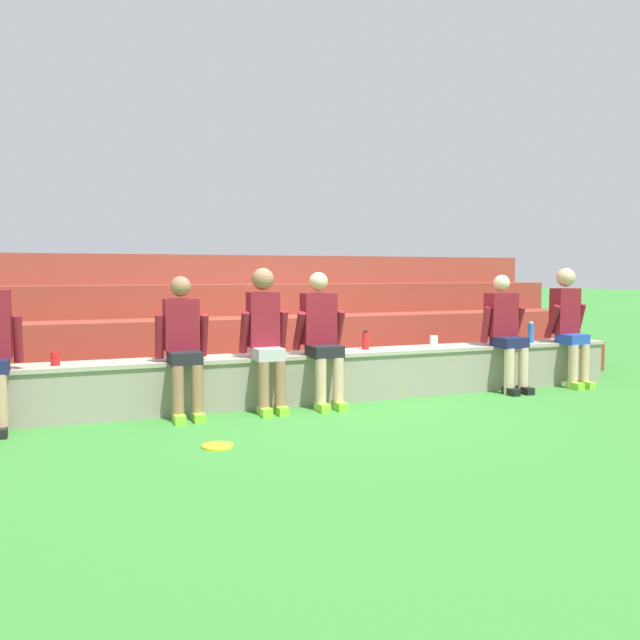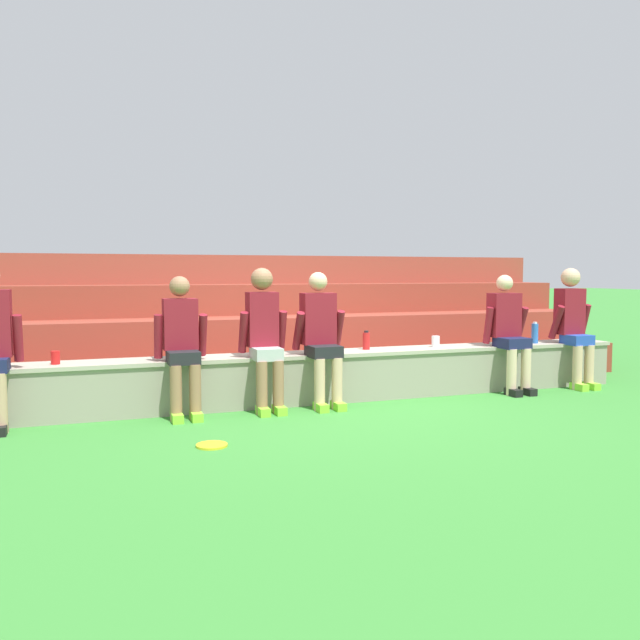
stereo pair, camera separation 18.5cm
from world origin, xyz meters
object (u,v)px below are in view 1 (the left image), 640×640
Objects in this scene: person_far_right at (506,329)px; water_bottle_mid_left at (366,341)px; person_right_of_center at (322,335)px; plastic_cup_middle at (55,359)px; water_bottle_center_gap at (531,333)px; person_left_of_center at (183,343)px; frisbee at (218,446)px; plastic_cup_right_end at (434,341)px; person_center at (266,334)px; person_rightmost_edge at (569,322)px.

water_bottle_mid_left is (-1.66, 0.28, -0.09)m from person_far_right.
plastic_cup_middle is (-2.54, 0.21, -0.14)m from person_right_of_center.
water_bottle_center_gap reaches higher than water_bottle_mid_left.
person_left_of_center reaches higher than frisbee.
water_bottle_mid_left is 0.85m from plastic_cup_right_end.
frisbee is at bearing -143.48° from water_bottle_mid_left.
frisbee is (1.19, -1.40, -0.58)m from plastic_cup_middle.
person_right_of_center reaches higher than water_bottle_mid_left.
water_bottle_mid_left is 0.84× the size of frisbee.
plastic_cup_middle is at bearing 173.78° from person_center.
water_bottle_center_gap is at bearing 3.09° from person_center.
frisbee is (-2.83, -1.43, -0.58)m from plastic_cup_right_end.
person_left_of_center is at bearing -177.57° from water_bottle_center_gap.
water_bottle_center_gap is at bearing -2.76° from water_bottle_mid_left.
person_center reaches higher than water_bottle_center_gap.
water_bottle_mid_left is at bearing 176.92° from plastic_cup_right_end.
person_rightmost_edge is 2.61m from water_bottle_mid_left.
water_bottle_mid_left is (1.24, 0.29, -0.14)m from person_center.
person_right_of_center reaches higher than water_bottle_center_gap.
person_far_right reaches higher than frisbee.
person_far_right reaches higher than water_bottle_center_gap.
person_rightmost_edge reaches higher than frisbee.
plastic_cup_right_end is at bearing -3.08° from water_bottle_mid_left.
person_right_of_center is at bearing -155.57° from water_bottle_mid_left.
plastic_cup_right_end is at bearing 6.65° from person_center.
water_bottle_mid_left is 1.69× the size of plastic_cup_middle.
water_bottle_center_gap is at bearing -0.30° from plastic_cup_middle.
frisbee is (0.06, -1.19, -0.70)m from person_left_of_center.
plastic_cup_middle is at bearing -179.56° from plastic_cup_right_end.
water_bottle_mid_left is at bearing 24.43° from person_right_of_center.
water_bottle_center_gap is 5.35m from plastic_cup_middle.
person_center is 5.54× the size of water_bottle_center_gap.
person_left_of_center is 1.41m from person_right_of_center.
water_bottle_center_gap is 2.02× the size of plastic_cup_right_end.
frisbee is at bearing -153.27° from plastic_cup_right_end.
frisbee is at bearing -165.33° from person_rightmost_edge.
person_center is at bearing -166.87° from water_bottle_mid_left.
person_left_of_center is 10.80× the size of plastic_cup_middle.
person_center is 1.96m from plastic_cup_middle.
plastic_cup_middle is at bearing 179.70° from water_bottle_center_gap.
person_center is 11.45× the size of plastic_cup_middle.
person_rightmost_edge is at bearing -7.43° from plastic_cup_right_end.
person_rightmost_edge is 4.80m from frisbee.
water_bottle_center_gap is at bearing 3.76° from person_right_of_center.
water_bottle_center_gap is (2.80, 0.18, -0.09)m from person_right_of_center.
person_far_right reaches higher than plastic_cup_middle.
water_bottle_mid_left is at bearing 173.98° from person_rightmost_edge.
plastic_cup_right_end is at bearing 177.45° from water_bottle_center_gap.
person_center is at bearing -176.91° from water_bottle_center_gap.
water_bottle_mid_left is 1.65× the size of plastic_cup_right_end.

